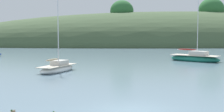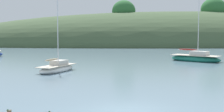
# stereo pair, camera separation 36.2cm
# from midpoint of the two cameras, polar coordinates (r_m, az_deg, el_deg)

# --- Properties ---
(ground_plane) EXTENTS (400.00, 400.00, 0.00)m
(ground_plane) POSITION_cam_midpoint_polar(r_m,az_deg,el_deg) (15.45, 3.11, -10.47)
(ground_plane) COLOR slate
(far_shoreline_hill) EXTENTS (150.00, 36.00, 24.29)m
(far_shoreline_hill) POSITION_cam_midpoint_polar(r_m,az_deg,el_deg) (93.88, 13.68, 2.11)
(far_shoreline_hill) COLOR #425638
(far_shoreline_hill) RESTS_ON ground
(sailboat_navy_dinghy) EXTENTS (6.84, 6.44, 9.39)m
(sailboat_navy_dinghy) POSITION_cam_midpoint_polar(r_m,az_deg,el_deg) (42.45, 15.31, -0.40)
(sailboat_navy_dinghy) COLOR #196B56
(sailboat_navy_dinghy) RESTS_ON ground
(sailboat_orange_cutter) EXTENTS (3.98, 5.60, 7.57)m
(sailboat_orange_cutter) POSITION_cam_midpoint_polar(r_m,az_deg,el_deg) (30.77, -10.71, -2.31)
(sailboat_orange_cutter) COLOR white
(sailboat_orange_cutter) RESTS_ON ground
(duck_lone_right) EXTENTS (0.24, 0.43, 0.24)m
(duck_lone_right) POSITION_cam_midpoint_polar(r_m,az_deg,el_deg) (15.98, -19.01, -10.01)
(duck_lone_right) COLOR brown
(duck_lone_right) RESTS_ON ground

